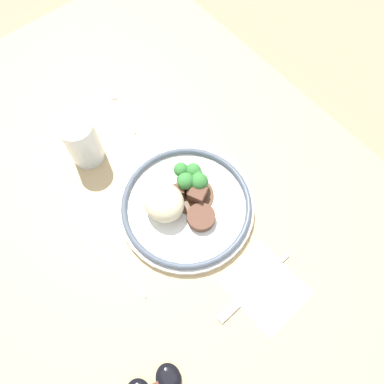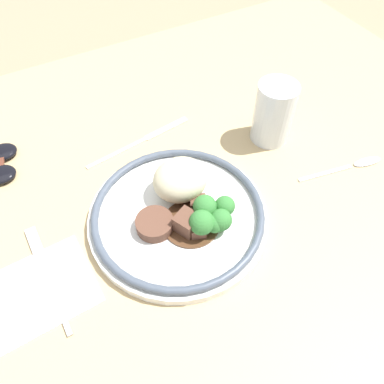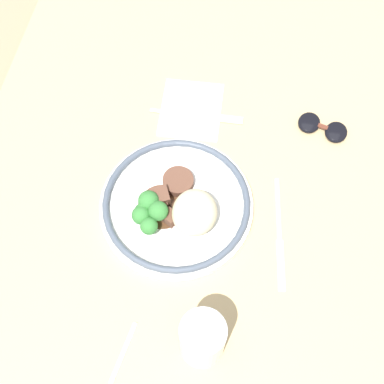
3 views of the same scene
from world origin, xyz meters
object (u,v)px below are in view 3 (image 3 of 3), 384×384
Objects in this scene: plate at (176,208)px; juice_glass at (202,340)px; fork at (206,116)px; knife at (279,237)px; sunglasses at (323,127)px.

juice_glass reaches higher than plate.
fork reaches higher than knife.
knife is (0.02, 0.19, -0.02)m from plate.
juice_glass is at bearing -5.88° from sunglasses.
plate is 0.33m from sunglasses.
juice_glass reaches higher than fork.
sunglasses reaches higher than knife.
juice_glass reaches higher than sunglasses.
juice_glass is 0.24m from knife.
plate is at bearing -159.51° from juice_glass.
sunglasses is (-0.23, 0.25, -0.01)m from plate.
plate reaches higher than fork.
sunglasses is at bearing 157.98° from knife.
juice_glass is at bearing -83.39° from fork.
juice_glass is at bearing 20.49° from plate.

